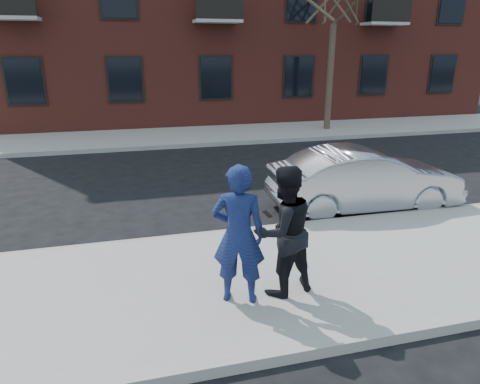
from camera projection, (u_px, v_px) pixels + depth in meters
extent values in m
plane|color=black|center=(365.00, 262.00, 7.20)|extent=(100.00, 100.00, 0.00)
cube|color=#98958F|center=(374.00, 265.00, 6.95)|extent=(50.00, 3.50, 0.15)
cube|color=#999691|center=(326.00, 223.00, 8.60)|extent=(50.00, 0.10, 0.15)
cube|color=#98958F|center=(223.00, 134.00, 17.50)|extent=(50.00, 3.50, 0.15)
cube|color=#999691|center=(233.00, 143.00, 15.85)|extent=(50.00, 0.10, 0.15)
cube|color=black|center=(24.00, 81.00, 16.59)|extent=(1.30, 0.06, 1.70)
cube|color=black|center=(299.00, 77.00, 19.30)|extent=(1.30, 0.06, 1.70)
cube|color=black|center=(442.00, 74.00, 21.10)|extent=(1.30, 0.06, 1.70)
cube|color=black|center=(453.00, 4.00, 20.08)|extent=(1.30, 0.06, 1.70)
cylinder|color=#382B21|center=(330.00, 78.00, 17.64)|extent=(0.26, 0.26, 4.20)
imported|color=#999BA3|center=(364.00, 179.00, 9.39)|extent=(4.22, 1.60, 1.37)
imported|color=navy|center=(239.00, 235.00, 5.58)|extent=(0.81, 0.66, 1.92)
cube|color=black|center=(236.00, 209.00, 5.70)|extent=(0.11, 0.14, 0.08)
imported|color=black|center=(284.00, 231.00, 5.78)|extent=(1.04, 0.90, 1.84)
cube|color=black|center=(267.00, 214.00, 5.79)|extent=(0.12, 0.15, 0.06)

